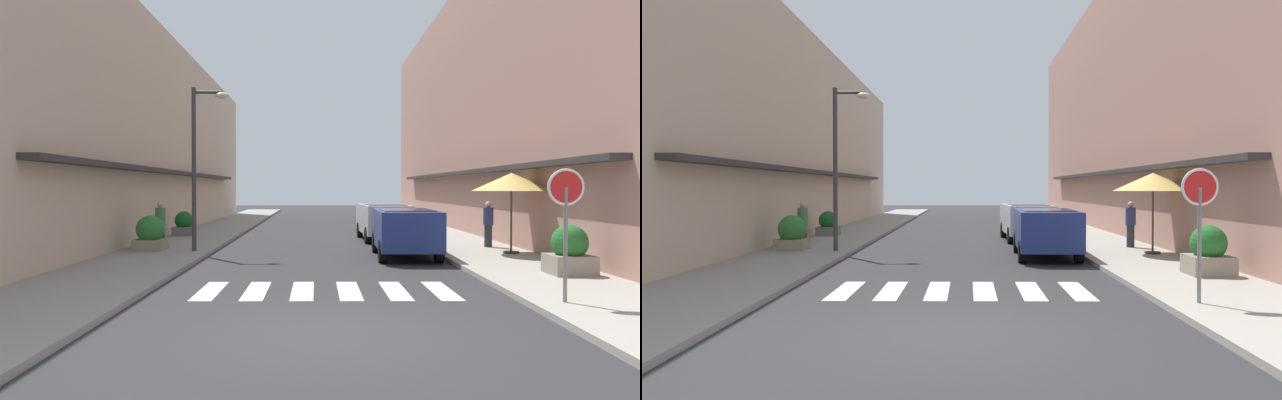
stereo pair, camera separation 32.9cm
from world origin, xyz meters
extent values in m
plane|color=#2B2B2D|center=(0.00, 16.75, 0.00)|extent=(92.14, 92.14, 0.00)
cube|color=gray|center=(-5.08, 16.75, 0.06)|extent=(3.03, 58.63, 0.12)
cube|color=#9E998E|center=(5.08, 16.75, 0.06)|extent=(3.03, 58.63, 0.12)
cube|color=#C6B299|center=(-9.10, 17.85, 4.44)|extent=(5.00, 39.69, 8.89)
cube|color=#332D2D|center=(-6.35, 17.85, 2.80)|extent=(0.50, 27.78, 0.16)
cube|color=#A87A6B|center=(9.10, 17.85, 5.93)|extent=(5.00, 39.69, 11.85)
cube|color=#332D2D|center=(6.35, 17.85, 2.80)|extent=(0.50, 27.78, 0.16)
cube|color=silver|center=(-2.38, 3.41, 0.01)|extent=(0.45, 2.20, 0.01)
cube|color=silver|center=(-1.43, 3.41, 0.01)|extent=(0.45, 2.20, 0.01)
cube|color=silver|center=(-0.48, 3.41, 0.01)|extent=(0.45, 2.20, 0.01)
cube|color=silver|center=(0.47, 3.41, 0.01)|extent=(0.45, 2.20, 0.01)
cube|color=silver|center=(1.42, 3.41, 0.01)|extent=(0.45, 2.20, 0.01)
cube|color=silver|center=(2.38, 3.41, 0.01)|extent=(0.45, 2.20, 0.01)
cube|color=navy|center=(2.51, 9.17, 0.89)|extent=(1.87, 4.03, 1.13)
cube|color=black|center=(2.51, 8.97, 1.19)|extent=(1.53, 2.27, 0.56)
cylinder|color=black|center=(1.76, 10.51, 0.32)|extent=(0.24, 0.65, 0.64)
cylinder|color=black|center=(3.35, 10.46, 0.32)|extent=(0.24, 0.65, 0.64)
cylinder|color=black|center=(1.68, 7.88, 0.32)|extent=(0.24, 0.65, 0.64)
cylinder|color=black|center=(3.27, 7.83, 0.32)|extent=(0.24, 0.65, 0.64)
cube|color=silver|center=(2.51, 14.91, 0.89)|extent=(1.89, 4.31, 1.13)
cube|color=black|center=(2.51, 14.69, 1.19)|extent=(1.55, 2.43, 0.56)
cylinder|color=black|center=(1.67, 16.28, 0.32)|extent=(0.24, 0.65, 0.64)
cylinder|color=black|center=(3.26, 16.34, 0.32)|extent=(0.24, 0.65, 0.64)
cylinder|color=black|center=(1.77, 13.48, 0.32)|extent=(0.24, 0.65, 0.64)
cylinder|color=black|center=(3.36, 13.53, 0.32)|extent=(0.24, 0.65, 0.64)
cylinder|color=slate|center=(4.16, 1.63, 1.13)|extent=(0.07, 0.07, 2.02)
cylinder|color=red|center=(4.16, 1.63, 2.14)|extent=(0.64, 0.03, 0.64)
torus|color=white|center=(4.16, 1.63, 2.14)|extent=(0.65, 0.05, 0.65)
cylinder|color=#38383D|center=(-4.07, 9.93, 2.71)|extent=(0.14, 0.14, 5.18)
cylinder|color=#38383D|center=(-3.62, 9.93, 5.15)|extent=(0.90, 0.10, 0.10)
ellipsoid|color=beige|center=(-3.17, 9.93, 5.05)|extent=(0.44, 0.28, 0.20)
cylinder|color=#262626|center=(5.78, 9.22, 0.15)|extent=(0.48, 0.48, 0.06)
cylinder|color=#4C3823|center=(5.78, 9.22, 1.21)|extent=(0.06, 0.06, 2.19)
cone|color=#D8B259|center=(5.78, 9.22, 2.31)|extent=(2.40, 2.40, 0.55)
cube|color=gray|center=(5.68, 4.91, 0.34)|extent=(0.96, 0.96, 0.45)
sphere|color=#236628|center=(5.68, 4.91, 0.86)|extent=(0.82, 0.82, 0.82)
cube|color=gray|center=(-5.56, 10.23, 0.30)|extent=(0.95, 0.95, 0.35)
sphere|color=#2D7533|center=(-5.56, 10.23, 0.79)|extent=(0.90, 0.90, 0.90)
cube|color=slate|center=(-5.76, 15.89, 0.30)|extent=(0.87, 0.87, 0.37)
sphere|color=#195623|center=(-5.76, 15.89, 0.76)|extent=(0.78, 0.78, 0.78)
cylinder|color=#282B33|center=(5.64, 11.11, 0.50)|extent=(0.26, 0.26, 0.75)
cylinder|color=navy|center=(5.64, 11.11, 1.17)|extent=(0.34, 0.34, 0.59)
sphere|color=tan|center=(5.64, 11.11, 1.57)|extent=(0.20, 0.20, 0.20)
cylinder|color=#282B33|center=(-5.42, 10.94, 0.49)|extent=(0.26, 0.26, 0.75)
cylinder|color=#4C7259|center=(-5.42, 10.94, 1.16)|extent=(0.34, 0.34, 0.59)
sphere|color=tan|center=(-5.42, 10.94, 1.56)|extent=(0.20, 0.20, 0.20)
camera|label=1|loc=(-0.20, -8.38, 2.11)|focal=32.40mm
camera|label=2|loc=(0.13, -8.38, 2.11)|focal=32.40mm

